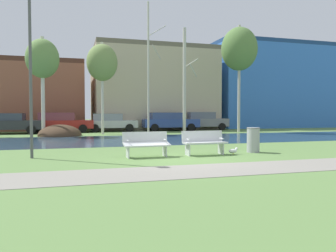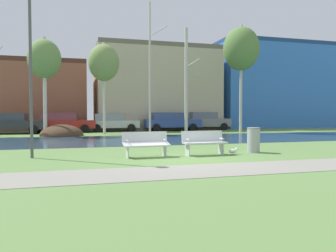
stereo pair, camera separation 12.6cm
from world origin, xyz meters
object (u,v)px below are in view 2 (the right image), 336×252
parked_hatch_third_silver (112,122)px  parked_suv_fifth_grey (205,121)px  seagull (233,151)px  parked_van_nearest_dark (11,123)px  trash_bin (253,140)px  parked_wagon_fourth_blue (171,121)px  streetlamp (30,40)px  parked_sedan_second_red (63,122)px  bench_right (204,142)px  bench_left (146,143)px

parked_hatch_third_silver → parked_suv_fifth_grey: (8.26, 0.24, 0.06)m
seagull → parked_van_nearest_dark: bearing=123.6°
trash_bin → parked_wagon_fourth_blue: size_ratio=0.20×
streetlamp → parked_sedan_second_red: (0.44, 15.09, -3.15)m
bench_right → seagull: 1.16m
bench_right → parked_wagon_fourth_blue: 16.11m
bench_right → trash_bin: bearing=4.8°
seagull → parked_sedan_second_red: parked_sedan_second_red is taller
bench_right → streetlamp: (-5.93, 0.79, 3.49)m
trash_bin → seagull: trash_bin is taller
parked_sedan_second_red → parked_van_nearest_dark: bearing=-168.7°
trash_bin → streetlamp: streetlamp is taller
bench_left → streetlamp: 5.20m
parked_van_nearest_dark → trash_bin: bearing=-53.3°
seagull → parked_suv_fifth_grey: parked_suv_fifth_grey is taller
bench_left → seagull: bearing=-2.8°
bench_right → parked_hatch_third_silver: parked_hatch_third_silver is taller
parked_van_nearest_dark → parked_suv_fifth_grey: (15.71, 1.17, 0.03)m
bench_left → bench_right: size_ratio=1.00×
parked_van_nearest_dark → streetlamp: bearing=-77.7°
bench_right → parked_sedan_second_red: 16.80m
parked_hatch_third_silver → bench_left: bearing=-91.9°
bench_left → bench_right: (2.16, 0.00, 0.00)m
bench_right → parked_hatch_third_silver: bearing=95.8°
parked_wagon_fourth_blue → bench_right: bearing=-101.9°
parked_van_nearest_dark → parked_hatch_third_silver: (7.45, 0.93, -0.02)m
seagull → streetlamp: streetlamp is taller
seagull → parked_sedan_second_red: 17.35m
bench_left → parked_sedan_second_red: 16.23m
bench_right → streetlamp: streetlamp is taller
bench_left → parked_wagon_fourth_blue: size_ratio=0.34×
bench_left → seagull: (3.25, -0.16, -0.34)m
streetlamp → bench_left: bearing=-11.8°
seagull → trash_bin: bearing=18.2°
bench_left → parked_sedan_second_red: (-3.33, 15.88, 0.34)m
streetlamp → parked_hatch_third_silver: 16.21m
parked_suv_fifth_grey → bench_left: bearing=-118.3°
seagull → parked_van_nearest_dark: (-10.17, 15.32, 0.66)m
parked_suv_fifth_grey → parked_wagon_fourth_blue: bearing=-170.3°
parked_hatch_third_silver → parked_van_nearest_dark: bearing=-172.9°
seagull → streetlamp: size_ratio=0.07×
parked_wagon_fourth_blue → parked_suv_fifth_grey: parked_suv_fifth_grey is taller
trash_bin → parked_wagon_fourth_blue: 15.63m
bench_right → parked_wagon_fourth_blue: parked_wagon_fourth_blue is taller
parked_wagon_fourth_blue → parked_van_nearest_dark: bearing=-177.2°
bench_left → parked_suv_fifth_grey: 18.55m
bench_right → streetlamp: bearing=172.4°
bench_left → trash_bin: size_ratio=1.67×
trash_bin → parked_suv_fifth_grey: (4.53, 16.15, 0.33)m
parked_sedan_second_red → parked_suv_fifth_grey: 12.13m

